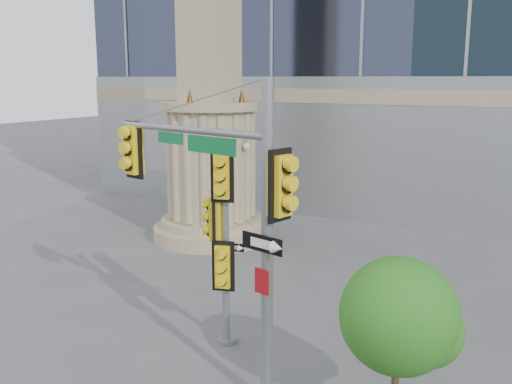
% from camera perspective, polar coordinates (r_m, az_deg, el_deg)
% --- Properties ---
extents(monument, '(4.40, 4.40, 16.60)m').
position_cam_1_polar(monument, '(20.91, -4.62, 10.14)').
color(monument, tan).
rests_on(monument, ground).
extents(main_signal_pole, '(4.52, 1.58, 5.96)m').
position_cam_1_polar(main_signal_pole, '(10.60, -3.21, -0.95)').
color(main_signal_pole, slate).
rests_on(main_signal_pole, ground).
extents(secondary_signal_pole, '(0.84, 0.60, 4.54)m').
position_cam_1_polar(secondary_signal_pole, '(12.46, -3.42, -3.94)').
color(secondary_signal_pole, slate).
rests_on(secondary_signal_pole, ground).
extents(street_tree, '(2.00, 1.95, 3.11)m').
position_cam_1_polar(street_tree, '(9.83, 14.29, -12.37)').
color(street_tree, tan).
rests_on(street_tree, ground).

